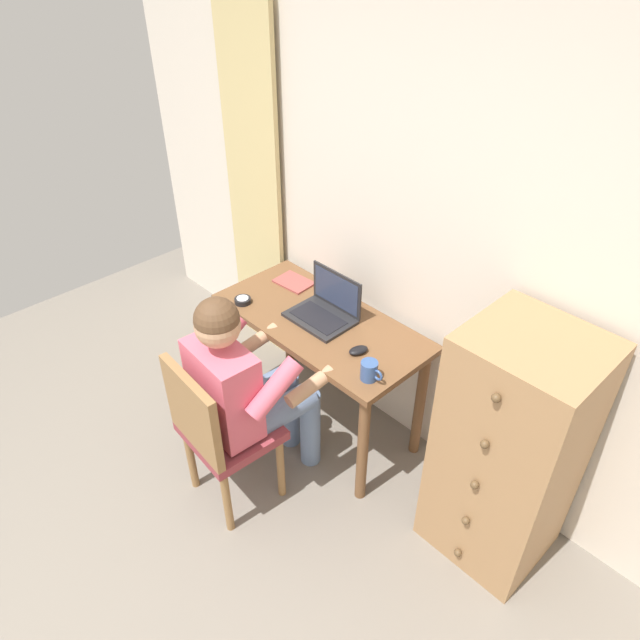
% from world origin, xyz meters
% --- Properties ---
extents(wall_back, '(4.80, 0.05, 2.50)m').
position_xyz_m(wall_back, '(0.00, 2.20, 1.25)').
color(wall_back, beige).
rests_on(wall_back, ground_plane).
extents(curtain_panel, '(0.48, 0.03, 2.21)m').
position_xyz_m(curtain_panel, '(-1.33, 2.13, 1.10)').
color(curtain_panel, '#CCB77A').
rests_on(curtain_panel, ground_plane).
extents(desk, '(1.18, 0.56, 0.75)m').
position_xyz_m(desk, '(-0.45, 1.85, 0.62)').
color(desk, brown).
rests_on(desk, ground_plane).
extents(dresser, '(0.52, 0.51, 1.21)m').
position_xyz_m(dresser, '(0.67, 1.90, 0.61)').
color(dresser, '#9E754C').
rests_on(dresser, ground_plane).
extents(chair, '(0.44, 0.43, 0.89)m').
position_xyz_m(chair, '(-0.39, 1.12, 0.50)').
color(chair, brown).
rests_on(chair, ground_plane).
extents(person_seated, '(0.55, 0.60, 1.21)m').
position_xyz_m(person_seated, '(-0.38, 1.30, 0.68)').
color(person_seated, '#6B84AD').
rests_on(person_seated, ground_plane).
extents(laptop, '(0.34, 0.25, 0.24)m').
position_xyz_m(laptop, '(-0.45, 1.89, 0.80)').
color(laptop, '#232326').
rests_on(laptop, desk).
extents(computer_mouse, '(0.09, 0.11, 0.03)m').
position_xyz_m(computer_mouse, '(-0.13, 1.79, 0.76)').
color(computer_mouse, black).
rests_on(computer_mouse, desk).
extents(desk_clock, '(0.09, 0.09, 0.03)m').
position_xyz_m(desk_clock, '(-0.86, 1.65, 0.76)').
color(desk_clock, black).
rests_on(desk_clock, desk).
extents(notebook_pad, '(0.22, 0.17, 0.01)m').
position_xyz_m(notebook_pad, '(-0.82, 1.98, 0.75)').
color(notebook_pad, '#994742').
rests_on(notebook_pad, desk).
extents(coffee_mug, '(0.12, 0.08, 0.09)m').
position_xyz_m(coffee_mug, '(0.04, 1.69, 0.79)').
color(coffee_mug, '#33518C').
rests_on(coffee_mug, desk).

